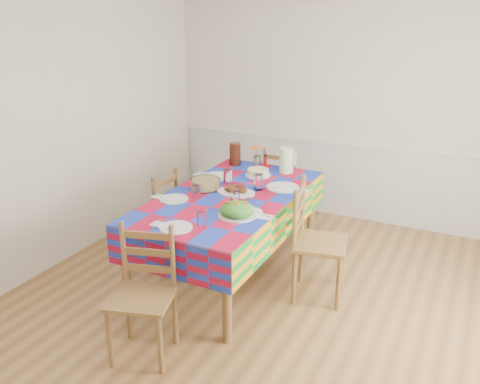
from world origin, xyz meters
name	(u,v)px	position (x,y,z in m)	size (l,w,h in m)	color
room	(264,164)	(0.00, 0.00, 1.35)	(4.58, 5.08, 2.78)	brown
wainscot	(345,179)	(0.00, 2.48, 0.49)	(4.41, 0.06, 0.92)	silver
dining_table	(230,204)	(-0.58, 0.54, 0.73)	(1.14, 2.12, 0.82)	brown
setting_near_head	(185,224)	(-0.55, -0.27, 0.85)	(0.43, 0.29, 0.13)	silver
setting_left_near	(181,196)	(-0.91, 0.24, 0.85)	(0.48, 0.28, 0.13)	silver
setting_left_far	(220,177)	(-0.87, 0.89, 0.86)	(0.57, 0.34, 0.15)	silver
setting_right_near	(243,208)	(-0.29, 0.25, 0.85)	(0.52, 0.30, 0.13)	silver
setting_right_far	(275,185)	(-0.27, 0.88, 0.86)	(0.58, 0.34, 0.15)	silver
meat_platter	(236,190)	(-0.55, 0.60, 0.85)	(0.37, 0.27, 0.07)	silver
salad_platter	(237,210)	(-0.29, 0.12, 0.87)	(0.32, 0.32, 0.13)	silver
pasta_bowl	(205,184)	(-0.86, 0.58, 0.87)	(0.28, 0.28, 0.10)	white
cake	(258,173)	(-0.58, 1.17, 0.86)	(0.26, 0.26, 0.07)	silver
serving_utensils	(241,202)	(-0.40, 0.42, 0.83)	(0.16, 0.37, 0.01)	black
flower_vase	(257,158)	(-0.70, 1.41, 0.93)	(0.16, 0.13, 0.26)	white
hot_sauce	(266,161)	(-0.63, 1.48, 0.90)	(0.03, 0.03, 0.15)	#B71B0E
green_pitcher	(286,160)	(-0.37, 1.42, 0.95)	(0.15, 0.15, 0.26)	#BFEDA7
tea_pitcher	(235,154)	(-0.97, 1.42, 0.95)	(0.12, 0.12, 0.25)	black
name_card	(168,234)	(-0.59, -0.44, 0.83)	(0.08, 0.03, 0.02)	silver
chair_near	(143,295)	(-0.59, -0.79, 0.49)	(0.54, 0.53, 0.99)	brown
chair_far	(283,187)	(-0.58, 1.88, 0.47)	(0.43, 0.41, 0.96)	brown
chair_left	(156,215)	(-1.43, 0.54, 0.46)	(0.42, 0.44, 0.93)	brown
chair_right	(315,242)	(0.27, 0.54, 0.52)	(0.53, 0.55, 1.06)	brown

